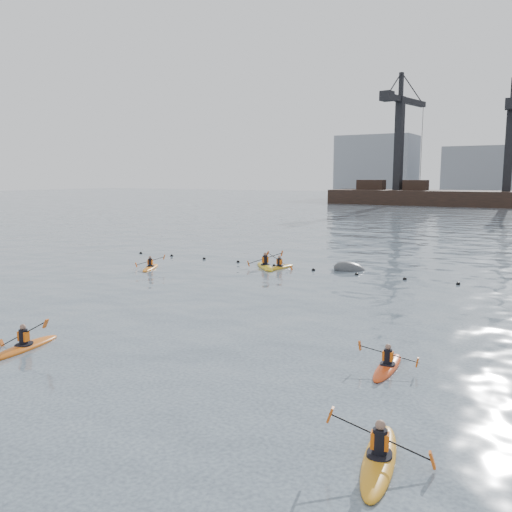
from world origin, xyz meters
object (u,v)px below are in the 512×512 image
object	(u,v)px
kayaker_1	(379,458)
kayaker_5	(265,266)
kayaker_3	(279,267)
mooring_buoy	(350,270)
kayaker_4	(387,366)
kayaker_2	(150,267)
kayaker_0	(24,346)

from	to	relation	value
kayaker_1	kayaker_5	xyz separation A→B (m)	(-14.49, 20.49, 0.01)
kayaker_1	kayaker_3	distance (m)	24.68
kayaker_5	mooring_buoy	world-z (taller)	kayaker_5
kayaker_4	kayaker_3	bearing A→B (deg)	-55.05
kayaker_3	kayaker_2	bearing A→B (deg)	-140.72
kayaker_2	mooring_buoy	xyz separation A→B (m)	(11.60, 6.19, -0.09)
kayaker_2	kayaker_4	bearing A→B (deg)	-54.00
kayaker_0	kayaker_1	distance (m)	13.28
kayaker_3	mooring_buoy	size ratio (longest dim) A/B	1.45
kayaker_0	kayaker_1	bearing A→B (deg)	-13.86
kayaker_3	kayaker_5	size ratio (longest dim) A/B	0.99
kayaker_1	kayaker_3	size ratio (longest dim) A/B	1.10
kayaker_0	kayaker_4	xyz separation A→B (m)	(11.67, 4.63, -0.01)
kayaker_3	mooring_buoy	xyz separation A→B (m)	(4.27, 1.76, -0.09)
kayaker_0	kayaker_3	world-z (taller)	kayaker_0
kayaker_3	kayaker_5	xyz separation A→B (m)	(-0.99, -0.17, 0.02)
kayaker_1	kayaker_3	xyz separation A→B (m)	(-13.50, 20.66, -0.01)
kayaker_0	kayaker_3	bearing A→B (deg)	81.46
kayaker_1	kayaker_5	world-z (taller)	kayaker_5
kayaker_1	kayaker_2	xyz separation A→B (m)	(-20.84, 16.22, -0.01)
kayaker_1	kayaker_3	world-z (taller)	kayaker_1
kayaker_2	mooring_buoy	bearing A→B (deg)	2.75
kayaker_0	mooring_buoy	distance (m)	21.73
kayaker_5	mooring_buoy	bearing A→B (deg)	-22.77
kayaker_4	kayaker_5	distance (m)	19.64
kayaker_5	mooring_buoy	size ratio (longest dim) A/B	1.46
kayaker_1	kayaker_3	bearing A→B (deg)	111.48
kayaker_5	kayaker_1	bearing A→B (deg)	-97.58
kayaker_1	kayaker_5	size ratio (longest dim) A/B	1.09
kayaker_3	kayaker_4	bearing A→B (deg)	-43.31
kayaker_4	mooring_buoy	xyz separation A→B (m)	(-7.66, 16.72, -0.09)
kayaker_5	kayaker_2	bearing A→B (deg)	171.08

